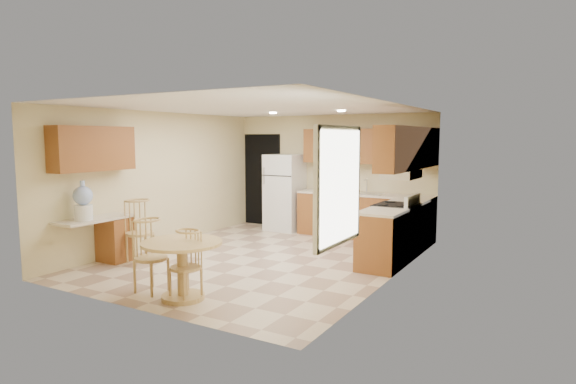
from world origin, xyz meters
The scene contains 30 objects.
floor centered at (0.00, 0.00, 0.00)m, with size 5.50×5.50×0.00m, color beige.
ceiling centered at (0.00, 0.00, 2.50)m, with size 4.50×5.50×0.02m, color white.
wall_back centered at (0.00, 2.75, 1.25)m, with size 4.50×0.02×2.50m, color beige.
wall_front centered at (0.00, -2.75, 1.25)m, with size 4.50×0.02×2.50m, color beige.
wall_left centered at (-2.25, 0.00, 1.25)m, with size 0.02×5.50×2.50m, color beige.
wall_right centered at (2.25, 0.00, 1.25)m, with size 0.02×5.50×2.50m, color beige.
doorway centered at (-1.75, 2.73, 1.05)m, with size 0.90×0.02×2.10m, color black.
base_cab_back centered at (0.88, 2.45, 0.43)m, with size 2.75×0.60×0.87m, color #955625.
counter_back centered at (0.88, 2.45, 0.89)m, with size 2.75×0.63×0.04m, color beige.
base_cab_right_a centered at (1.95, 1.85, 0.43)m, with size 0.60×0.59×0.87m, color #955625.
counter_right_a centered at (1.95, 1.85, 0.89)m, with size 0.63×0.59×0.04m, color beige.
base_cab_right_b centered at (1.95, 0.40, 0.43)m, with size 0.60×0.80×0.87m, color #955625.
counter_right_b centered at (1.95, 0.40, 0.89)m, with size 0.63×0.80×0.04m, color beige.
upper_cab_back centered at (0.88, 2.58, 1.85)m, with size 2.75×0.33×0.70m, color #955625.
upper_cab_right centered at (2.08, 1.21, 1.85)m, with size 0.33×2.42×0.70m, color #955625.
upper_cab_left centered at (-2.08, -1.60, 1.85)m, with size 0.33×1.40×0.70m, color #955625.
sink centered at (0.85, 2.45, 0.91)m, with size 0.78×0.44×0.01m, color silver.
range_hood centered at (2.00, 1.18, 1.42)m, with size 0.50×0.76×0.14m, color silver.
desk_pedestal centered at (-2.00, -1.32, 0.36)m, with size 0.48×0.42×0.72m, color #955625.
desk_top centered at (-2.00, -1.70, 0.75)m, with size 0.50×1.20×0.04m, color beige.
window centered at (2.23, -1.85, 1.50)m, with size 0.06×1.12×1.30m.
can_light_a centered at (-0.50, 1.20, 2.48)m, with size 0.14×0.14×0.02m, color white.
can_light_b centered at (0.90, 1.20, 2.48)m, with size 0.14×0.14×0.02m, color white.
refrigerator centered at (-0.95, 2.40, 0.83)m, with size 0.73×0.71×1.66m.
stove centered at (1.92, 1.18, 0.47)m, with size 0.65×0.76×1.09m.
dining_table centered at (0.27, -2.20, 0.48)m, with size 1.00×1.00×0.74m.
chair_table_a centered at (-0.28, -2.28, 0.58)m, with size 0.42×0.54×0.96m.
chair_table_b centered at (0.32, -2.28, 0.53)m, with size 0.38×0.39×0.87m.
chair_desk centered at (-1.55, -1.30, 0.62)m, with size 0.45×0.58×1.01m.
water_crock centered at (-2.00, -1.89, 1.04)m, with size 0.29×0.29×0.60m.
Camera 1 is at (4.34, -6.61, 2.02)m, focal length 30.00 mm.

